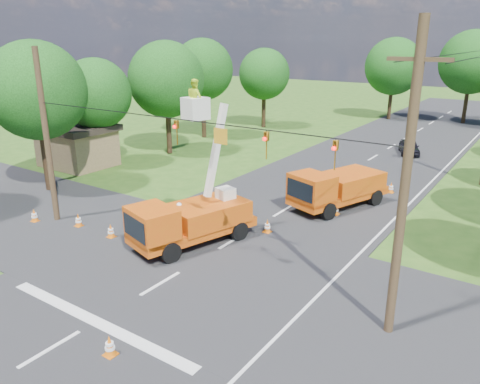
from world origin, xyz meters
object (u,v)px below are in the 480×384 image
Objects in this scene: tree_left_b at (37,91)px; tree_left_e at (203,70)px; bucket_truck at (190,212)px; traffic_cone_3 at (111,231)px; pole_right_near at (405,186)px; tree_left_f at (264,74)px; traffic_cone_5 at (34,215)px; tree_left_c at (96,94)px; traffic_cone_0 at (110,346)px; traffic_cone_1 at (267,226)px; ground_worker at (180,223)px; tree_left_d at (166,80)px; pole_left at (47,138)px; traffic_cone_6 at (391,188)px; traffic_cone_4 at (78,220)px; tree_far_a at (394,66)px; tree_far_b at (472,62)px; distant_car at (409,147)px; shed at (77,145)px; second_truck at (336,188)px; traffic_cone_2 at (336,209)px.

tree_left_e is (-2.30, 19.00, 0.18)m from tree_left_b.
traffic_cone_3 is at bearing -139.31° from bucket_truck.
tree_left_f is (-23.30, 30.00, 0.58)m from pole_right_near.
traffic_cone_5 is 12.73m from tree_left_c.
traffic_cone_1 is (-0.97, 11.00, 0.00)m from traffic_cone_0.
traffic_cone_0 is 0.07× the size of pole_right_near.
ground_worker is 25.70m from tree_left_e.
tree_left_c is 0.87× the size of tree_left_d.
tree_left_b is (-5.00, 3.00, 1.81)m from pole_left.
traffic_cone_3 and traffic_cone_6 have the same top height.
bucket_truck is 0.96m from ground_worker.
traffic_cone_3 is 17.38m from traffic_cone_6.
tree_left_d is (-19.01, 0.24, 5.77)m from traffic_cone_6.
ground_worker is at bearing -46.03° from tree_left_d.
traffic_cone_4 is at bearing -64.04° from tree_left_d.
traffic_cone_5 is at bearing -147.06° from bucket_truck.
pole_right_near reaches higher than tree_left_c.
tree_far_a reaches higher than ground_worker.
tree_left_e is 0.91× the size of tree_far_b.
pole_right_near is at bearing 2.58° from traffic_cone_5.
traffic_cone_5 is (-2.51, -0.89, 0.00)m from traffic_cone_4.
shed is at bearing -159.87° from distant_car.
tree_left_f reaches higher than distant_car.
tree_left_b is (-23.00, 3.00, 1.20)m from pole_right_near.
pole_right_near is at bearing 7.35° from bucket_truck.
ground_worker reaches higher than traffic_cone_0.
shed is (-12.79, 7.97, 1.26)m from traffic_cone_3.
traffic_cone_1 is (-1.34, -5.37, -0.85)m from second_truck.
tree_left_c is 0.78× the size of tree_far_b.
distant_car is 0.45× the size of tree_left_c.
second_truck is 22.92m from tree_left_e.
tree_left_d reaches higher than traffic_cone_0.
tree_left_f is at bearing -127.01° from tree_far_a.
bucket_truck is 25.92m from tree_left_e.
tree_far_b reaches higher than tree_left_e.
traffic_cone_6 is 0.09× the size of tree_left_c.
traffic_cone_0 and traffic_cone_2 have the same top height.
shed is (-26.50, 8.00, -3.49)m from pole_right_near.
traffic_cone_5 is at bearing -73.24° from tree_left_d.
second_truck is 9.27× the size of traffic_cone_3.
traffic_cone_3 is at bearing -130.77° from traffic_cone_2.
traffic_cone_0 is 19.59m from tree_left_b.
ground_worker is 0.18× the size of pole_right_near.
tree_far_b is at bearing 88.65° from traffic_cone_0.
pole_left is at bearing -118.85° from second_truck.
traffic_cone_5 is (-8.75, -2.52, -1.26)m from bucket_truck.
traffic_cone_2 is at bearing 122.47° from pole_right_near.
bucket_truck reaches higher than second_truck.
ground_worker is (-0.65, -0.02, -0.71)m from bucket_truck.
tree_far_b reaches higher than tree_left_d.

